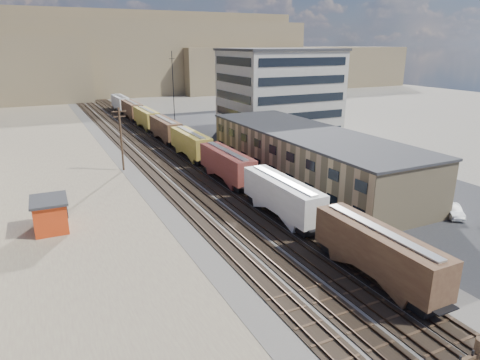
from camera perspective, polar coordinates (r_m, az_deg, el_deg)
name	(u,v)px	position (r m, az deg, el deg)	size (l,w,h in m)	color
ground	(330,283)	(37.82, 11.90, -13.33)	(300.00, 300.00, 0.00)	#6B6356
ballast_bed	(161,153)	(80.22, -10.44, 3.51)	(18.00, 200.00, 0.06)	#4C4742
dirt_yard	(46,183)	(67.84, -24.40, -0.43)	(24.00, 180.00, 0.03)	#745F50
asphalt_lot	(307,159)	(76.21, 8.96, 2.83)	(26.00, 120.00, 0.04)	#232326
rail_tracks	(158,153)	(80.06, -10.82, 3.52)	(11.40, 200.00, 0.24)	black
freight_train	(177,135)	(82.55, -8.39, 5.98)	(3.00, 119.74, 4.46)	black
warehouse	(308,156)	(63.48, 9.06, 3.22)	(12.40, 40.40, 7.25)	tan
office_tower	(279,93)	(94.23, 5.21, 11.51)	(22.60, 18.60, 18.45)	#9E998E
utility_pole_north	(121,138)	(69.59, -15.57, 5.45)	(2.20, 0.32, 10.00)	#382619
radio_mast	(174,96)	(89.75, -8.84, 10.98)	(1.20, 0.16, 18.00)	black
hills_north	(78,57)	(194.19, -20.76, 15.05)	(265.00, 80.00, 32.00)	brown
maintenance_shed	(50,214)	(50.38, -23.97, -4.17)	(3.88, 4.94, 3.54)	red
parked_car_white	(453,211)	(55.76, 26.52, -3.70)	(1.49, 4.26, 1.40)	white
parked_car_blue	(270,134)	(93.05, 4.02, 6.12)	(2.34, 5.07, 1.41)	navy
parked_car_far	(302,142)	(85.21, 8.29, 5.00)	(2.00, 4.96, 1.69)	silver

